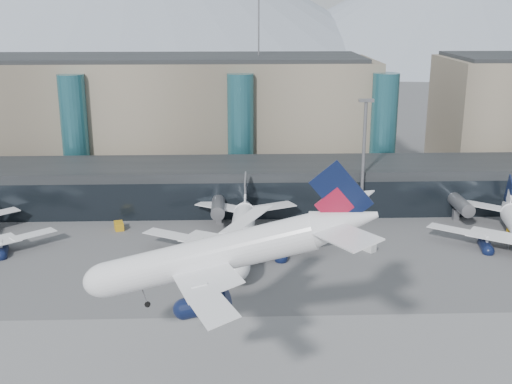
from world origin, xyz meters
TOP-DOWN VIEW (x-y plane):
  - ground at (0.00, 0.00)m, footprint 900.00×900.00m
  - concourse at (-0.02, 57.73)m, footprint 170.00×27.00m
  - terminal_main at (-25.00, 90.00)m, footprint 130.00×30.00m
  - teal_towers at (-14.99, 74.01)m, footprint 116.40×19.40m
  - mountain_ridge at (15.97, 380.00)m, footprint 910.00×400.00m
  - lightmast_mid at (30.00, 48.00)m, footprint 3.00×1.20m
  - hero_jet at (3.39, -11.26)m, footprint 37.06×36.87m
  - jet_parked_mid at (4.73, 32.58)m, footprint 38.91×38.18m
  - veh_b at (-20.10, 43.58)m, footprint 2.40×3.11m
  - veh_d at (23.23, 37.08)m, footprint 3.11×2.57m
  - veh_g at (28.11, 30.31)m, footprint 2.65×2.89m
  - veh_h at (-0.28, 18.37)m, footprint 3.68×3.75m

SIDE VIEW (x-z plane):
  - ground at x=0.00m, z-range 0.00..0.00m
  - veh_g at x=28.11m, z-range 0.00..1.46m
  - veh_d at x=23.23m, z-range 0.00..1.57m
  - veh_b at x=-20.10m, z-range 0.00..1.58m
  - veh_h at x=-0.28m, z-range 0.00..1.90m
  - jet_parked_mid at x=4.73m, z-range -1.53..11.02m
  - concourse at x=-0.02m, z-range -0.03..9.97m
  - teal_towers at x=-14.99m, z-range -8.99..37.01m
  - lightmast_mid at x=30.00m, z-range 1.62..27.22m
  - terminal_main at x=-25.00m, z-range -0.06..30.94m
  - hero_jet at x=3.39m, z-range 11.84..23.84m
  - mountain_ridge at x=15.97m, z-range -9.26..100.74m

